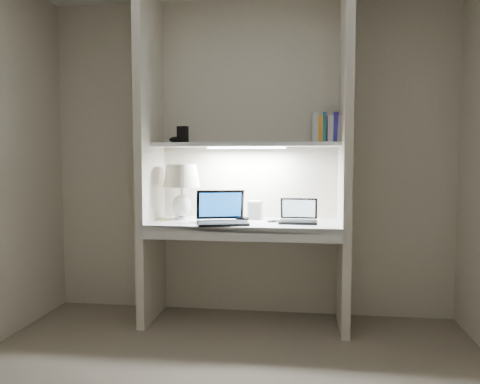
% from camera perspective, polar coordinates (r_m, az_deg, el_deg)
% --- Properties ---
extents(back_wall, '(3.20, 0.01, 2.50)m').
position_cam_1_polar(back_wall, '(3.76, 1.12, 4.18)').
color(back_wall, beige).
rests_on(back_wall, floor).
extents(alcove_panel_left, '(0.06, 0.55, 2.50)m').
position_cam_1_polar(alcove_panel_left, '(3.64, -10.89, 4.11)').
color(alcove_panel_left, beige).
rests_on(alcove_panel_left, floor).
extents(alcove_panel_right, '(0.06, 0.55, 2.50)m').
position_cam_1_polar(alcove_panel_right, '(3.47, 12.69, 4.09)').
color(alcove_panel_right, beige).
rests_on(alcove_panel_right, floor).
extents(desk, '(1.40, 0.55, 0.04)m').
position_cam_1_polar(desk, '(3.52, 0.60, -3.98)').
color(desk, white).
rests_on(desk, alcove_panel_left).
extents(desk_apron, '(1.46, 0.03, 0.10)m').
position_cam_1_polar(desk_apron, '(3.27, 0.04, -5.14)').
color(desk_apron, silver).
rests_on(desk_apron, desk).
extents(shelf, '(1.40, 0.36, 0.03)m').
position_cam_1_polar(shelf, '(3.58, 0.79, 5.79)').
color(shelf, silver).
rests_on(shelf, back_wall).
extents(strip_light, '(0.60, 0.04, 0.02)m').
position_cam_1_polar(strip_light, '(3.58, 0.79, 5.44)').
color(strip_light, white).
rests_on(strip_light, shelf).
extents(table_lamp, '(0.29, 0.29, 0.43)m').
position_cam_1_polar(table_lamp, '(3.66, -7.12, 1.19)').
color(table_lamp, white).
rests_on(table_lamp, desk).
extents(laptop_main, '(0.43, 0.40, 0.24)m').
position_cam_1_polar(laptop_main, '(3.44, -2.25, -2.93)').
color(laptop_main, black).
rests_on(laptop_main, desk).
extents(laptop_netbook, '(0.28, 0.25, 0.18)m').
position_cam_1_polar(laptop_netbook, '(3.51, 7.12, -3.03)').
color(laptop_netbook, black).
rests_on(laptop_netbook, desk).
extents(speaker, '(0.11, 0.09, 0.15)m').
position_cam_1_polar(speaker, '(3.65, 1.85, -2.23)').
color(speaker, silver).
rests_on(speaker, desk).
extents(mouse, '(0.11, 0.07, 0.04)m').
position_cam_1_polar(mouse, '(3.54, 0.27, -3.29)').
color(mouse, black).
rests_on(mouse, desk).
extents(cable_coil, '(0.11, 0.11, 0.01)m').
position_cam_1_polar(cable_coil, '(3.53, 4.35, -3.55)').
color(cable_coil, black).
rests_on(cable_coil, desk).
extents(sticky_note, '(0.09, 0.09, 0.00)m').
position_cam_1_polar(sticky_note, '(3.69, -9.26, -3.33)').
color(sticky_note, yellow).
rests_on(sticky_note, desk).
extents(book_row, '(0.21, 0.15, 0.22)m').
position_cam_1_polar(book_row, '(3.61, 10.48, 7.62)').
color(book_row, silver).
rests_on(book_row, shelf).
extents(shelf_box, '(0.09, 0.07, 0.13)m').
position_cam_1_polar(shelf_box, '(3.70, -7.00, 6.95)').
color(shelf_box, black).
rests_on(shelf_box, shelf).
extents(shelf_gadget, '(0.14, 0.12, 0.05)m').
position_cam_1_polar(shelf_gadget, '(3.71, -7.74, 6.33)').
color(shelf_gadget, black).
rests_on(shelf_gadget, shelf).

